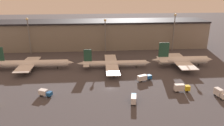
{
  "coord_description": "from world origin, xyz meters",
  "views": [
    {
      "loc": [
        -6.5,
        -94.14,
        45.99
      ],
      "look_at": [
        2.74,
        19.07,
        6.0
      ],
      "focal_mm": 35.0,
      "sensor_mm": 36.0,
      "label": 1
    }
  ],
  "objects_px": {
    "airplane_3": "(182,60)",
    "service_vehicle_1": "(220,93)",
    "airplane_1": "(31,64)",
    "service_vehicle_3": "(144,78)",
    "service_vehicle_4": "(45,93)",
    "service_vehicle_2": "(181,88)",
    "service_vehicle_5": "(134,99)",
    "airplane_2": "(114,64)"
  },
  "relations": [
    {
      "from": "service_vehicle_5",
      "to": "airplane_3",
      "type": "bearing_deg",
      "value": -29.99
    },
    {
      "from": "service_vehicle_3",
      "to": "service_vehicle_4",
      "type": "relative_size",
      "value": 1.25
    },
    {
      "from": "service_vehicle_2",
      "to": "airplane_1",
      "type": "bearing_deg",
      "value": 156.1
    },
    {
      "from": "airplane_3",
      "to": "service_vehicle_4",
      "type": "xyz_separation_m",
      "value": [
        -74.78,
        -31.92,
        -2.26
      ]
    },
    {
      "from": "airplane_2",
      "to": "airplane_3",
      "type": "height_order",
      "value": "airplane_3"
    },
    {
      "from": "airplane_3",
      "to": "service_vehicle_3",
      "type": "distance_m",
      "value": 33.65
    },
    {
      "from": "airplane_1",
      "to": "service_vehicle_5",
      "type": "bearing_deg",
      "value": -38.19
    },
    {
      "from": "airplane_2",
      "to": "service_vehicle_3",
      "type": "relative_size",
      "value": 5.45
    },
    {
      "from": "airplane_1",
      "to": "service_vehicle_3",
      "type": "relative_size",
      "value": 6.19
    },
    {
      "from": "airplane_1",
      "to": "airplane_3",
      "type": "relative_size",
      "value": 1.31
    },
    {
      "from": "service_vehicle_1",
      "to": "service_vehicle_5",
      "type": "bearing_deg",
      "value": -98.93
    },
    {
      "from": "airplane_1",
      "to": "airplane_3",
      "type": "distance_m",
      "value": 89.76
    },
    {
      "from": "airplane_1",
      "to": "service_vehicle_1",
      "type": "relative_size",
      "value": 7.86
    },
    {
      "from": "airplane_1",
      "to": "service_vehicle_5",
      "type": "distance_m",
      "value": 68.57
    },
    {
      "from": "airplane_1",
      "to": "airplane_2",
      "type": "distance_m",
      "value": 48.29
    },
    {
      "from": "airplane_3",
      "to": "service_vehicle_5",
      "type": "xyz_separation_m",
      "value": [
        -36.74,
        -41.06,
        -2.01
      ]
    },
    {
      "from": "service_vehicle_3",
      "to": "service_vehicle_5",
      "type": "relative_size",
      "value": 1.18
    },
    {
      "from": "airplane_1",
      "to": "service_vehicle_5",
      "type": "height_order",
      "value": "airplane_1"
    },
    {
      "from": "airplane_1",
      "to": "service_vehicle_3",
      "type": "bearing_deg",
      "value": -18.06
    },
    {
      "from": "airplane_3",
      "to": "service_vehicle_5",
      "type": "bearing_deg",
      "value": -130.64
    },
    {
      "from": "service_vehicle_3",
      "to": "service_vehicle_4",
      "type": "bearing_deg",
      "value": 171.96
    },
    {
      "from": "service_vehicle_4",
      "to": "service_vehicle_1",
      "type": "bearing_deg",
      "value": 19.27
    },
    {
      "from": "service_vehicle_4",
      "to": "airplane_3",
      "type": "bearing_deg",
      "value": 47.98
    },
    {
      "from": "service_vehicle_2",
      "to": "service_vehicle_3",
      "type": "height_order",
      "value": "service_vehicle_2"
    },
    {
      "from": "service_vehicle_2",
      "to": "service_vehicle_3",
      "type": "bearing_deg",
      "value": 137.5
    },
    {
      "from": "airplane_2",
      "to": "service_vehicle_2",
      "type": "distance_m",
      "value": 43.61
    },
    {
      "from": "airplane_2",
      "to": "airplane_3",
      "type": "distance_m",
      "value": 41.51
    },
    {
      "from": "service_vehicle_5",
      "to": "service_vehicle_3",
      "type": "bearing_deg",
      "value": -11.21
    },
    {
      "from": "service_vehicle_1",
      "to": "service_vehicle_2",
      "type": "relative_size",
      "value": 0.89
    },
    {
      "from": "service_vehicle_2",
      "to": "service_vehicle_5",
      "type": "relative_size",
      "value": 1.04
    },
    {
      "from": "airplane_2",
      "to": "service_vehicle_5",
      "type": "relative_size",
      "value": 6.45
    },
    {
      "from": "airplane_1",
      "to": "service_vehicle_4",
      "type": "relative_size",
      "value": 7.76
    },
    {
      "from": "airplane_3",
      "to": "service_vehicle_1",
      "type": "distance_m",
      "value": 39.47
    },
    {
      "from": "service_vehicle_1",
      "to": "airplane_2",
      "type": "bearing_deg",
      "value": -144.11
    },
    {
      "from": "service_vehicle_1",
      "to": "service_vehicle_2",
      "type": "distance_m",
      "value": 16.03
    },
    {
      "from": "service_vehicle_1",
      "to": "service_vehicle_2",
      "type": "bearing_deg",
      "value": -125.56
    },
    {
      "from": "airplane_2",
      "to": "airplane_3",
      "type": "xyz_separation_m",
      "value": [
        41.49,
        -0.27,
        0.99
      ]
    },
    {
      "from": "service_vehicle_1",
      "to": "service_vehicle_3",
      "type": "bearing_deg",
      "value": -136.16
    },
    {
      "from": "service_vehicle_4",
      "to": "service_vehicle_5",
      "type": "height_order",
      "value": "service_vehicle_5"
    },
    {
      "from": "service_vehicle_1",
      "to": "service_vehicle_5",
      "type": "xyz_separation_m",
      "value": [
        -38.24,
        -1.67,
        -0.15
      ]
    },
    {
      "from": "service_vehicle_3",
      "to": "service_vehicle_4",
      "type": "xyz_separation_m",
      "value": [
        -47.3,
        -12.62,
        -0.18
      ]
    },
    {
      "from": "service_vehicle_1",
      "to": "service_vehicle_5",
      "type": "height_order",
      "value": "service_vehicle_1"
    }
  ]
}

